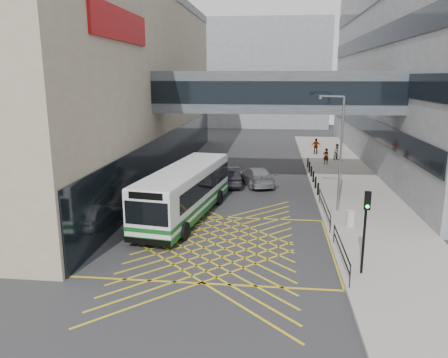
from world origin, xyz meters
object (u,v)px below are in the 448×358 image
(pedestrian_a, at_px, (326,156))
(pedestrian_b, at_px, (337,152))
(bus, at_px, (186,191))
(car_white, at_px, (144,216))
(car_dark, at_px, (229,176))
(litter_bin, at_px, (351,218))
(car_silver, at_px, (257,176))
(traffic_light, at_px, (366,221))
(street_lamp, at_px, (338,147))
(pedestrian_c, at_px, (316,146))

(pedestrian_a, height_order, pedestrian_b, pedestrian_b)
(bus, xyz_separation_m, car_white, (-2.06, -2.13, -1.03))
(pedestrian_b, bearing_deg, car_white, -148.90)
(pedestrian_a, bearing_deg, car_dark, 32.80)
(litter_bin, height_order, pedestrian_a, pedestrian_a)
(bus, height_order, pedestrian_a, bus)
(car_silver, bearing_deg, car_dark, -9.07)
(traffic_light, height_order, pedestrian_a, traffic_light)
(bus, height_order, street_lamp, street_lamp)
(bus, distance_m, pedestrian_b, 23.26)
(bus, distance_m, street_lamp, 9.99)
(traffic_light, distance_m, pedestrian_b, 27.58)
(bus, relative_size, pedestrian_c, 6.58)
(traffic_light, bearing_deg, car_dark, 119.00)
(litter_bin, bearing_deg, car_silver, 120.74)
(bus, height_order, pedestrian_b, bus)
(bus, xyz_separation_m, litter_bin, (9.92, -1.06, -1.06))
(street_lamp, xyz_separation_m, pedestrian_b, (2.57, 17.91, -3.35))
(car_white, relative_size, pedestrian_c, 2.38)
(car_white, bearing_deg, car_silver, -126.34)
(car_dark, relative_size, pedestrian_b, 3.05)
(bus, xyz_separation_m, pedestrian_a, (10.55, 17.39, -0.75))
(car_dark, distance_m, litter_bin, 12.47)
(litter_bin, distance_m, pedestrian_c, 24.20)
(car_white, relative_size, litter_bin, 4.42)
(pedestrian_a, bearing_deg, traffic_light, 74.20)
(car_dark, height_order, traffic_light, traffic_light)
(car_white, xyz_separation_m, traffic_light, (11.40, -5.36, 1.96))
(car_silver, bearing_deg, car_white, 43.39)
(car_white, xyz_separation_m, litter_bin, (11.98, 1.06, -0.03))
(litter_bin, bearing_deg, pedestrian_b, 84.35)
(bus, distance_m, car_silver, 9.71)
(car_dark, xyz_separation_m, street_lamp, (7.57, -6.44, 3.55))
(car_white, xyz_separation_m, car_silver, (6.13, 10.89, 0.11))
(bus, distance_m, pedestrian_a, 20.35)
(street_lamp, bearing_deg, pedestrian_c, 105.95)
(bus, relative_size, traffic_light, 3.04)
(car_dark, xyz_separation_m, pedestrian_a, (8.69, 8.94, 0.17))
(street_lamp, bearing_deg, car_dark, 157.41)
(traffic_light, bearing_deg, car_silver, 111.80)
(street_lamp, bearing_deg, bus, -150.19)
(car_white, relative_size, traffic_light, 1.10)
(car_dark, height_order, pedestrian_a, pedestrian_a)
(street_lamp, bearing_deg, pedestrian_b, 99.66)
(car_dark, distance_m, pedestrian_a, 12.47)
(pedestrian_c, bearing_deg, pedestrian_b, 118.56)
(car_dark, bearing_deg, litter_bin, 121.41)
(traffic_light, xyz_separation_m, litter_bin, (0.58, 6.42, -1.99))
(car_white, bearing_deg, car_dark, -117.28)
(car_silver, bearing_deg, traffic_light, 90.73)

